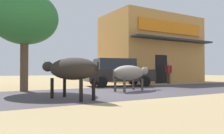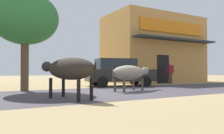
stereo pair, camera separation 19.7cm
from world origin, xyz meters
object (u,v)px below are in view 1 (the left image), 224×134
(cow_far_dark, at_px, (130,73))
(pedestrian_by_shop, at_px, (169,71))
(cow_near_brown, at_px, (71,69))
(roadside_tree, at_px, (25,18))
(parked_hatchback_car, at_px, (118,72))

(cow_far_dark, xyz_separation_m, pedestrian_by_shop, (5.77, 3.39, 0.06))
(cow_near_brown, distance_m, cow_far_dark, 3.74)
(roadside_tree, xyz_separation_m, parked_hatchback_car, (5.47, 0.84, -2.44))
(roadside_tree, bearing_deg, cow_far_dark, -28.37)
(parked_hatchback_car, xyz_separation_m, pedestrian_by_shop, (4.50, 0.28, 0.04))
(cow_far_dark, distance_m, pedestrian_by_shop, 6.69)
(cow_far_dark, bearing_deg, pedestrian_by_shop, 30.45)
(roadside_tree, bearing_deg, pedestrian_by_shop, 6.42)
(parked_hatchback_car, distance_m, pedestrian_by_shop, 4.51)
(cow_near_brown, bearing_deg, roadside_tree, 101.85)
(parked_hatchback_car, bearing_deg, roadside_tree, -171.28)
(roadside_tree, distance_m, pedestrian_by_shop, 10.32)
(pedestrian_by_shop, bearing_deg, parked_hatchback_car, -176.40)
(parked_hatchback_car, height_order, pedestrian_by_shop, parked_hatchback_car)
(cow_far_dark, height_order, pedestrian_by_shop, pedestrian_by_shop)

